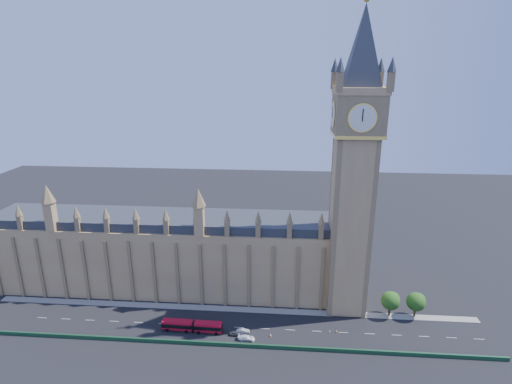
# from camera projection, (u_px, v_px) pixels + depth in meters

# --- Properties ---
(ground) EXTENTS (400.00, 400.00, 0.00)m
(ground) POSITION_uv_depth(u_px,v_px,m) (226.00, 327.00, 124.24)
(ground) COLOR black
(ground) RESTS_ON ground
(palace_westminster) EXTENTS (120.00, 20.00, 28.00)m
(palace_westminster) POSITION_uv_depth(u_px,v_px,m) (165.00, 252.00, 142.92)
(palace_westminster) COLOR #AD8053
(palace_westminster) RESTS_ON ground
(elizabeth_tower) EXTENTS (20.59, 20.59, 105.00)m
(elizabeth_tower) POSITION_uv_depth(u_px,v_px,m) (356.00, 147.00, 118.51)
(elizabeth_tower) COLOR #AD8053
(elizabeth_tower) RESTS_ON ground
(bridge_parapet) EXTENTS (160.00, 0.60, 1.20)m
(bridge_parapet) POSITION_uv_depth(u_px,v_px,m) (221.00, 344.00, 115.50)
(bridge_parapet) COLOR #1E4C2D
(bridge_parapet) RESTS_ON ground
(kerb_north) EXTENTS (160.00, 3.00, 0.16)m
(kerb_north) POSITION_uv_depth(u_px,v_px,m) (230.00, 309.00, 133.26)
(kerb_north) COLOR gray
(kerb_north) RESTS_ON ground
(tree_east_near) EXTENTS (6.00, 6.00, 8.50)m
(tree_east_near) POSITION_uv_depth(u_px,v_px,m) (391.00, 300.00, 128.28)
(tree_east_near) COLOR #382619
(tree_east_near) RESTS_ON ground
(tree_east_far) EXTENTS (6.00, 6.00, 8.50)m
(tree_east_far) POSITION_uv_depth(u_px,v_px,m) (417.00, 301.00, 127.68)
(tree_east_far) COLOR #382619
(tree_east_far) RESTS_ON ground
(red_bus) EXTENTS (18.62, 3.46, 3.15)m
(red_bus) POSITION_uv_depth(u_px,v_px,m) (192.00, 326.00, 121.88)
(red_bus) COLOR #B20B22
(red_bus) RESTS_ON ground
(car_grey) EXTENTS (3.95, 1.78, 1.32)m
(car_grey) POSITION_uv_depth(u_px,v_px,m) (236.00, 334.00, 120.00)
(car_grey) COLOR #3B3E42
(car_grey) RESTS_ON ground
(car_silver) EXTENTS (4.13, 1.83, 1.32)m
(car_silver) POSITION_uv_depth(u_px,v_px,m) (243.00, 331.00, 121.15)
(car_silver) COLOR #B1B5B9
(car_silver) RESTS_ON ground
(car_white) EXTENTS (5.03, 2.11, 1.45)m
(car_white) POSITION_uv_depth(u_px,v_px,m) (246.00, 338.00, 118.02)
(car_white) COLOR white
(car_white) RESTS_ON ground
(cone_a) EXTENTS (0.49, 0.49, 0.68)m
(cone_a) POSITION_uv_depth(u_px,v_px,m) (271.00, 336.00, 119.48)
(cone_a) COLOR black
(cone_a) RESTS_ON ground
(cone_b) EXTENTS (0.41, 0.41, 0.63)m
(cone_b) POSITION_uv_depth(u_px,v_px,m) (330.00, 332.00, 121.42)
(cone_b) COLOR black
(cone_b) RESTS_ON ground
(cone_c) EXTENTS (0.53, 0.53, 0.71)m
(cone_c) POSITION_uv_depth(u_px,v_px,m) (271.00, 335.00, 119.82)
(cone_c) COLOR black
(cone_c) RESTS_ON ground
(cone_d) EXTENTS (0.57, 0.57, 0.69)m
(cone_d) POSITION_uv_depth(u_px,v_px,m) (337.00, 331.00, 121.47)
(cone_d) COLOR black
(cone_d) RESTS_ON ground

